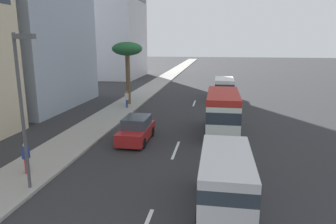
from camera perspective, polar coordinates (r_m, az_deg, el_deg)
name	(u,v)px	position (r m, az deg, el deg)	size (l,w,h in m)	color
ground_plane	(197,97)	(37.37, 5.37, 2.85)	(198.00, 198.00, 0.00)	#2D2D30
sidewalk_right	(141,94)	(38.42, -4.97, 3.25)	(162.00, 3.15, 0.15)	#9E9B93
lane_stripe_mid	(176,150)	(19.04, 1.46, -7.01)	(3.20, 0.16, 0.01)	silver
lane_stripe_far	(194,103)	(33.29, 4.88, 1.63)	(3.20, 0.16, 0.01)	silver
minibus_lead	(223,111)	(22.33, 10.10, 0.15)	(6.23, 2.33, 2.99)	silver
van_second	(226,178)	(12.45, 10.67, -11.93)	(4.90, 2.09, 2.28)	silver
van_third	(224,88)	(35.35, 10.35, 4.44)	(4.87, 2.19, 2.46)	white
car_fourth	(136,130)	(20.62, -5.89, -3.30)	(4.10, 1.80, 1.61)	#A51E1E
pedestrian_near_lamp	(26,157)	(16.74, -24.82, -7.54)	(0.36, 0.29, 1.54)	red
pedestrian_mid_block	(127,99)	(30.37, -7.66, 2.46)	(0.30, 0.33, 1.63)	navy
palm_tree	(127,51)	(31.90, -7.57, 11.13)	(3.05, 3.05, 6.33)	brown
street_lamp	(23,96)	(14.16, -25.35, 2.72)	(0.24, 0.97, 6.70)	#4C4C51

